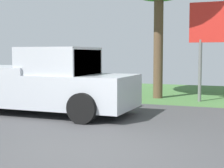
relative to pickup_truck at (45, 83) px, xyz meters
The scene contains 2 objects.
ground_plane 3.00m from the pickup_truck, ahead, with size 40.00×22.00×0.20m.
pickup_truck is the anchor object (origin of this frame).
Camera 1 is at (2.64, -5.61, 1.70)m, focal length 57.28 mm.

